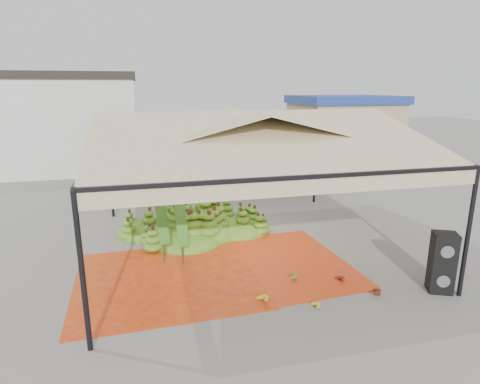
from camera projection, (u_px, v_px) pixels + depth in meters
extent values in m
plane|color=slate|center=(246.00, 247.00, 12.00)|extent=(90.00, 90.00, 0.00)
cylinder|color=black|center=(82.00, 274.00, 6.93)|extent=(0.10, 0.10, 3.00)
cylinder|color=black|center=(468.00, 234.00, 8.82)|extent=(0.10, 0.10, 3.00)
cylinder|color=black|center=(110.00, 177.00, 14.43)|extent=(0.10, 0.10, 3.00)
cylinder|color=black|center=(315.00, 166.00, 16.32)|extent=(0.10, 0.10, 3.00)
pyramid|color=#C0B188|center=(246.00, 129.00, 11.11)|extent=(8.00, 8.00, 1.00)
cube|color=black|center=(246.00, 147.00, 11.24)|extent=(8.00, 8.00, 0.08)
cube|color=#C0B188|center=(246.00, 153.00, 11.29)|extent=(8.00, 8.00, 0.36)
cube|color=silver|center=(6.00, 127.00, 22.14)|extent=(14.00, 6.00, 5.00)
cube|color=tan|center=(343.00, 132.00, 26.10)|extent=(6.00, 5.00, 3.60)
cube|color=navy|center=(345.00, 100.00, 25.58)|extent=(6.30, 5.30, 0.50)
cube|color=#CC5113|center=(167.00, 279.00, 9.98)|extent=(4.50, 4.29, 0.01)
cube|color=red|center=(271.00, 264.00, 10.80)|extent=(4.25, 4.44, 0.01)
ellipsoid|color=#54831B|center=(196.00, 216.00, 13.06)|extent=(6.25, 5.67, 1.11)
ellipsoid|color=#B89324|center=(260.00, 298.00, 8.84)|extent=(0.61, 0.56, 0.22)
ellipsoid|color=gold|center=(313.00, 305.00, 8.63)|extent=(0.44, 0.37, 0.19)
ellipsoid|color=#581C14|center=(373.00, 290.00, 9.23)|extent=(0.60, 0.58, 0.21)
ellipsoid|color=maroon|center=(338.00, 278.00, 9.83)|extent=(0.43, 0.37, 0.18)
ellipsoid|color=#437418|center=(290.00, 275.00, 9.99)|extent=(0.55, 0.50, 0.20)
ellipsoid|color=#5D801A|center=(197.00, 156.00, 12.09)|extent=(0.24, 0.24, 0.20)
ellipsoid|color=#5D801A|center=(245.00, 154.00, 12.45)|extent=(0.24, 0.24, 0.20)
cube|color=black|center=(440.00, 277.00, 9.32)|extent=(0.66, 0.63, 0.72)
cube|color=black|center=(444.00, 248.00, 9.13)|extent=(0.66, 0.63, 0.72)
imported|color=gray|center=(211.00, 181.00, 17.15)|extent=(0.63, 0.52, 1.47)
cube|color=#4F351A|center=(162.00, 163.00, 18.70)|extent=(5.90, 3.16, 0.14)
cube|color=white|center=(237.00, 156.00, 19.90)|extent=(2.28, 2.68, 2.61)
cylinder|color=black|center=(119.00, 186.00, 17.17)|extent=(1.05, 0.44, 1.02)
cylinder|color=black|center=(116.00, 176.00, 19.23)|extent=(1.05, 0.44, 1.02)
cylinder|color=black|center=(201.00, 180.00, 18.36)|extent=(1.05, 0.44, 1.02)
cylinder|color=black|center=(190.00, 170.00, 20.42)|extent=(1.05, 0.44, 1.02)
cylinder|color=black|center=(241.00, 177.00, 18.99)|extent=(1.05, 0.44, 1.02)
cylinder|color=black|center=(226.00, 168.00, 21.06)|extent=(1.05, 0.44, 1.02)
ellipsoid|color=#54801A|center=(161.00, 151.00, 18.56)|extent=(4.71, 2.48, 0.79)
cube|color=#CBDA18|center=(173.00, 141.00, 18.63)|extent=(2.48, 2.47, 0.28)
cube|color=#493518|center=(276.00, 162.00, 19.44)|extent=(5.28, 2.56, 0.12)
cube|color=silver|center=(339.00, 157.00, 20.33)|extent=(1.95, 2.35, 2.40)
cylinder|color=black|center=(245.00, 182.00, 18.13)|extent=(0.95, 0.34, 0.94)
cylinder|color=black|center=(233.00, 173.00, 20.07)|extent=(0.95, 0.34, 0.94)
cylinder|color=black|center=(312.00, 177.00, 19.02)|extent=(0.95, 0.34, 0.94)
cylinder|color=black|center=(295.00, 169.00, 20.96)|extent=(0.95, 0.34, 0.94)
cylinder|color=black|center=(345.00, 175.00, 19.49)|extent=(0.95, 0.34, 0.94)
cylinder|color=black|center=(325.00, 167.00, 21.43)|extent=(0.95, 0.34, 0.94)
ellipsoid|color=#397317|center=(276.00, 152.00, 19.31)|extent=(4.22, 2.01, 0.73)
cube|color=yellow|center=(286.00, 143.00, 19.34)|extent=(2.15, 2.14, 0.26)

